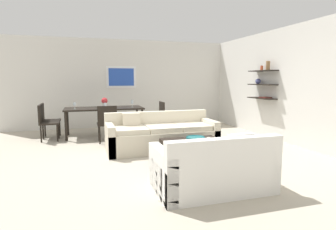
% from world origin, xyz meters
% --- Properties ---
extents(ground_plane, '(18.00, 18.00, 0.00)m').
position_xyz_m(ground_plane, '(0.00, 0.00, 0.00)').
color(ground_plane, '#BCB29E').
extents(back_wall_unit, '(8.40, 0.09, 2.70)m').
position_xyz_m(back_wall_unit, '(0.29, 3.53, 1.35)').
color(back_wall_unit, silver).
rests_on(back_wall_unit, ground).
extents(right_wall_shelf_unit, '(0.34, 8.20, 2.70)m').
position_xyz_m(right_wall_shelf_unit, '(3.03, 0.61, 1.35)').
color(right_wall_shelf_unit, silver).
rests_on(right_wall_shelf_unit, ground).
extents(sofa_beige, '(2.30, 0.90, 0.78)m').
position_xyz_m(sofa_beige, '(0.01, 0.34, 0.29)').
color(sofa_beige, beige).
rests_on(sofa_beige, ground).
extents(loveseat_white, '(1.53, 0.90, 0.78)m').
position_xyz_m(loveseat_white, '(0.08, -1.98, 0.29)').
color(loveseat_white, white).
rests_on(loveseat_white, ground).
extents(coffee_table, '(1.07, 0.94, 0.38)m').
position_xyz_m(coffee_table, '(0.33, -0.77, 0.19)').
color(coffee_table, black).
rests_on(coffee_table, ground).
extents(decorative_bowl, '(0.34, 0.34, 0.08)m').
position_xyz_m(decorative_bowl, '(0.35, -0.73, 0.43)').
color(decorative_bowl, '#19666B').
rests_on(decorative_bowl, coffee_table).
extents(candle_jar, '(0.07, 0.07, 0.06)m').
position_xyz_m(candle_jar, '(0.59, -0.77, 0.41)').
color(candle_jar, silver).
rests_on(candle_jar, coffee_table).
extents(apple_on_coffee_table, '(0.07, 0.07, 0.07)m').
position_xyz_m(apple_on_coffee_table, '(0.12, -0.88, 0.42)').
color(apple_on_coffee_table, red).
rests_on(apple_on_coffee_table, coffee_table).
extents(dining_table, '(1.99, 0.85, 0.75)m').
position_xyz_m(dining_table, '(-1.03, 2.14, 0.68)').
color(dining_table, black).
rests_on(dining_table, ground).
extents(dining_chair_right_near, '(0.44, 0.44, 0.88)m').
position_xyz_m(dining_chair_right_near, '(0.37, 1.95, 0.50)').
color(dining_chair_right_near, black).
rests_on(dining_chair_right_near, ground).
extents(dining_chair_foot, '(0.44, 0.44, 0.88)m').
position_xyz_m(dining_chair_foot, '(-1.03, 1.31, 0.50)').
color(dining_chair_foot, black).
rests_on(dining_chair_foot, ground).
extents(dining_chair_left_near, '(0.44, 0.44, 0.88)m').
position_xyz_m(dining_chair_left_near, '(-2.44, 1.95, 0.50)').
color(dining_chair_left_near, black).
rests_on(dining_chair_left_near, ground).
extents(dining_chair_left_far, '(0.44, 0.44, 0.88)m').
position_xyz_m(dining_chair_left_far, '(-2.44, 2.34, 0.50)').
color(dining_chair_left_far, black).
rests_on(dining_chair_left_far, ground).
extents(wine_glass_left_near, '(0.07, 0.07, 0.16)m').
position_xyz_m(wine_glass_left_near, '(-1.76, 2.04, 0.87)').
color(wine_glass_left_near, silver).
rests_on(wine_glass_left_near, dining_table).
extents(wine_glass_right_near, '(0.06, 0.06, 0.19)m').
position_xyz_m(wine_glass_right_near, '(-0.31, 2.04, 0.89)').
color(wine_glass_right_near, silver).
rests_on(wine_glass_right_near, dining_table).
extents(wine_glass_foot, '(0.06, 0.06, 0.16)m').
position_xyz_m(wine_glass_foot, '(-1.03, 1.78, 0.86)').
color(wine_glass_foot, silver).
rests_on(wine_glass_foot, dining_table).
extents(centerpiece_vase, '(0.16, 0.16, 0.26)m').
position_xyz_m(centerpiece_vase, '(-1.02, 2.12, 0.90)').
color(centerpiece_vase, silver).
rests_on(centerpiece_vase, dining_table).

